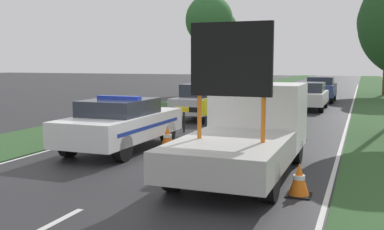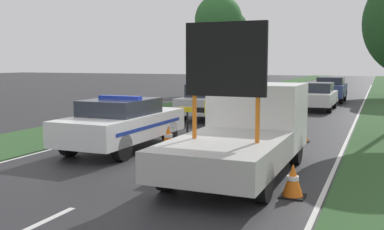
% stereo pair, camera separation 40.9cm
% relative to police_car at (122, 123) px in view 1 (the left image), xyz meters
% --- Properties ---
extents(ground_plane, '(160.00, 160.00, 0.00)m').
position_rel_police_car_xyz_m(ground_plane, '(2.04, -1.27, -0.79)').
color(ground_plane, '#28282B').
extents(lane_markings, '(8.05, 60.27, 0.01)m').
position_rel_police_car_xyz_m(lane_markings, '(2.04, 13.55, -0.79)').
color(lane_markings, silver).
rests_on(lane_markings, ground).
extents(grass_verge_left, '(3.35, 120.00, 0.03)m').
position_rel_police_car_xyz_m(grass_verge_left, '(-3.71, 18.73, -0.78)').
color(grass_verge_left, '#2D5128').
rests_on(grass_verge_left, ground).
extents(grass_verge_right, '(3.35, 120.00, 0.03)m').
position_rel_police_car_xyz_m(grass_verge_right, '(7.79, 18.73, -0.78)').
color(grass_verge_right, '#2D5128').
rests_on(grass_verge_right, ground).
extents(police_car, '(1.91, 4.71, 1.60)m').
position_rel_police_car_xyz_m(police_car, '(0.00, 0.00, 0.00)').
color(police_car, white).
rests_on(police_car, ground).
extents(work_truck, '(2.19, 5.41, 3.35)m').
position_rel_police_car_xyz_m(work_truck, '(4.08, -1.12, 0.22)').
color(work_truck, white).
rests_on(work_truck, ground).
extents(road_barrier, '(3.20, 0.08, 0.94)m').
position_rel_police_car_xyz_m(road_barrier, '(1.76, 3.68, -0.01)').
color(road_barrier, black).
rests_on(road_barrier, ground).
extents(police_officer, '(0.55, 0.35, 1.54)m').
position_rel_police_car_xyz_m(police_officer, '(1.76, 2.83, 0.13)').
color(police_officer, '#191E38').
rests_on(police_officer, ground).
extents(pedestrian_civilian, '(0.58, 0.37, 1.62)m').
position_rel_police_car_xyz_m(pedestrian_civilian, '(2.86, 2.96, 0.16)').
color(pedestrian_civilian, brown).
rests_on(pedestrian_civilian, ground).
extents(traffic_cone_near_police, '(0.42, 0.42, 0.59)m').
position_rel_police_car_xyz_m(traffic_cone_near_police, '(2.64, 2.45, -0.50)').
color(traffic_cone_near_police, black).
rests_on(traffic_cone_near_police, ground).
extents(traffic_cone_centre_front, '(0.51, 0.51, 0.71)m').
position_rel_police_car_xyz_m(traffic_cone_centre_front, '(1.23, 0.53, -0.44)').
color(traffic_cone_centre_front, black).
rests_on(traffic_cone_centre_front, ground).
extents(traffic_cone_near_truck, '(0.36, 0.36, 0.50)m').
position_rel_police_car_xyz_m(traffic_cone_near_truck, '(4.74, 3.30, -0.54)').
color(traffic_cone_near_truck, black).
rests_on(traffic_cone_near_truck, ground).
extents(traffic_cone_behind_barrier, '(0.47, 0.47, 0.64)m').
position_rel_police_car_xyz_m(traffic_cone_behind_barrier, '(5.49, -2.85, -0.47)').
color(traffic_cone_behind_barrier, black).
rests_on(traffic_cone_behind_barrier, ground).
extents(queued_car_sedan_silver, '(1.95, 4.03, 1.59)m').
position_rel_police_car_xyz_m(queued_car_sedan_silver, '(-0.14, 7.78, 0.02)').
color(queued_car_sedan_silver, '#B2B2B7').
rests_on(queued_car_sedan_silver, ground).
extents(queued_car_van_white, '(1.79, 4.13, 1.49)m').
position_rel_police_car_xyz_m(queued_car_van_white, '(3.83, 13.47, -0.03)').
color(queued_car_van_white, silver).
rests_on(queued_car_van_white, ground).
extents(queued_car_hatch_blue, '(1.78, 4.12, 1.62)m').
position_rel_police_car_xyz_m(queued_car_hatch_blue, '(3.99, 19.00, 0.06)').
color(queued_car_hatch_blue, navy).
rests_on(queued_car_hatch_blue, ground).
extents(roadside_tree_near_left, '(2.82, 2.82, 6.81)m').
position_rel_police_car_xyz_m(roadside_tree_near_left, '(-4.70, 24.68, 4.46)').
color(roadside_tree_near_left, '#4C3823').
rests_on(roadside_tree_near_left, ground).
extents(roadside_tree_mid_right, '(3.34, 3.34, 7.28)m').
position_rel_police_car_xyz_m(roadside_tree_mid_right, '(-3.77, 19.07, 4.68)').
color(roadside_tree_mid_right, '#4C3823').
rests_on(roadside_tree_mid_right, ground).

